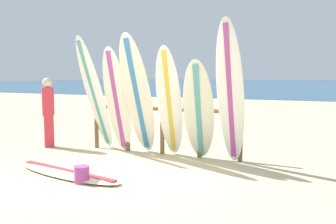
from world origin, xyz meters
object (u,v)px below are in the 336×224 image
surfboard_rack (162,122)px  surfboard_leaning_center (169,103)px  surfboard_leaning_center_right (199,111)px  surfboard_leaning_far_left (95,94)px  surfboard_leaning_right (230,94)px  surfboard_leaning_left (117,100)px  surfboard_leaning_center_left (138,97)px  sand_bucket (82,174)px  beachgoer_standing (48,109)px  surfboard_lying_on_sand (67,172)px

surfboard_rack → surfboard_leaning_center: surfboard_leaning_center is taller
surfboard_leaning_center_right → surfboard_leaning_far_left: bearing=178.0°
surfboard_leaning_center → surfboard_leaning_right: bearing=-2.4°
surfboard_leaning_left → surfboard_leaning_center_left: size_ratio=0.91×
sand_bucket → surfboard_leaning_center: bearing=71.6°
surfboard_leaning_center_left → surfboard_leaning_center_right: (1.23, 0.05, -0.24)m
beachgoer_standing → surfboard_leaning_left: bearing=3.4°
surfboard_leaning_far_left → surfboard_leaning_center: size_ratio=1.12×
surfboard_leaning_center → surfboard_leaning_center_right: surfboard_leaning_center is taller
surfboard_rack → surfboard_leaning_center_right: bearing=-21.7°
surfboard_leaning_center_right → sand_bucket: surfboard_leaning_center_right is taller
surfboard_leaning_left → sand_bucket: surfboard_leaning_left is taller
surfboard_leaning_left → beachgoer_standing: (-1.71, -0.10, -0.24)m
surfboard_leaning_left → sand_bucket: (0.57, -1.98, -0.96)m
surfboard_leaning_right → sand_bucket: bearing=-134.3°
surfboard_leaning_left → surfboard_leaning_center_right: (1.79, -0.10, -0.14)m
beachgoer_standing → sand_bucket: bearing=-39.6°
surfboard_leaning_center → sand_bucket: 2.22m
beachgoer_standing → surfboard_leaning_right: bearing=-0.3°
surfboard_leaning_far_left → surfboard_leaning_center_left: 1.10m
surfboard_leaning_right → sand_bucket: 2.84m
surfboard_lying_on_sand → surfboard_leaning_right: bearing=34.3°
surfboard_leaning_left → surfboard_leaning_right: surfboard_leaning_right is taller
surfboard_rack → beachgoer_standing: 2.64m
surfboard_leaning_left → surfboard_leaning_center_right: surfboard_leaning_left is taller
surfboard_leaning_far_left → sand_bucket: surfboard_leaning_far_left is taller
surfboard_rack → surfboard_leaning_left: surfboard_leaning_left is taller
surfboard_leaning_center_right → surfboard_leaning_right: bearing=-2.8°
surfboard_leaning_center → beachgoer_standing: surfboard_leaning_center is taller
surfboard_lying_on_sand → surfboard_leaning_center_left: bearing=72.4°
surfboard_leaning_far_left → beachgoer_standing: 1.23m
surfboard_leaning_left → surfboard_leaning_right: bearing=-3.1°
surfboard_leaning_far_left → surfboard_leaning_left: surfboard_leaning_far_left is taller
surfboard_leaning_far_left → beachgoer_standing: surfboard_leaning_far_left is taller
surfboard_lying_on_sand → surfboard_leaning_far_left: bearing=109.5°
surfboard_leaning_center → sand_bucket: (-0.63, -1.90, -0.95)m
surfboard_leaning_far_left → sand_bucket: 2.49m
surfboard_leaning_far_left → surfboard_leaning_center: (1.73, -0.06, -0.13)m
surfboard_leaning_far_left → sand_bucket: (1.09, -1.96, -1.08)m
surfboard_leaning_center → surfboard_leaning_right: surfboard_leaning_right is taller
surfboard_rack → sand_bucket: surfboard_rack is taller
surfboard_leaning_far_left → surfboard_leaning_right: (2.91, -0.11, 0.09)m
surfboard_leaning_left → beachgoer_standing: bearing=-176.6°
surfboard_leaning_center → surfboard_lying_on_sand: bearing=-124.9°
surfboard_leaning_center_right → surfboard_lying_on_sand: surfboard_leaning_center_right is taller
surfboard_rack → surfboard_leaning_center: 0.61m
surfboard_leaning_right → surfboard_leaning_left: bearing=176.9°
surfboard_leaning_center_right → beachgoer_standing: (-3.50, -0.00, -0.10)m
surfboard_rack → surfboard_leaning_right: (1.47, -0.38, 0.62)m
surfboard_leaning_center_left → sand_bucket: 2.12m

